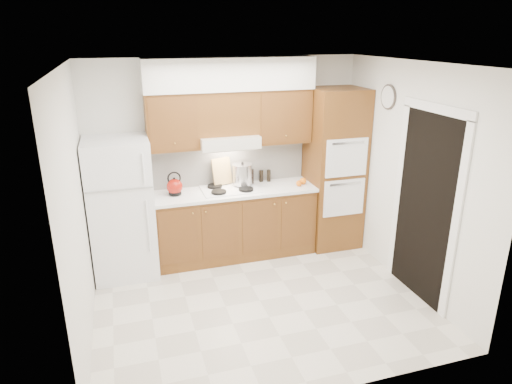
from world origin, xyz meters
TOP-DOWN VIEW (x-y plane):
  - floor at (0.00, 0.00)m, footprint 3.60×3.60m
  - ceiling at (0.00, 0.00)m, footprint 3.60×3.60m
  - wall_back at (0.00, 1.50)m, footprint 3.60×0.02m
  - wall_left at (-1.80, 0.00)m, footprint 0.02×3.00m
  - wall_right at (1.80, 0.00)m, footprint 0.02×3.00m
  - fridge at (-1.41, 1.14)m, footprint 0.75×0.72m
  - base_cabinets at (0.02, 1.20)m, footprint 2.11×0.60m
  - countertop at (0.03, 1.19)m, footprint 2.13×0.62m
  - backsplash at (0.02, 1.49)m, footprint 2.11×0.03m
  - oven_cabinet at (1.44, 1.18)m, footprint 0.70×0.65m
  - upper_cab_left at (-0.71, 1.33)m, footprint 0.63×0.33m
  - upper_cab_right at (0.72, 1.33)m, footprint 0.73×0.33m
  - range_hood at (-0.02, 1.27)m, footprint 0.75×0.45m
  - upper_cab_over_hood at (-0.02, 1.33)m, footprint 0.75×0.33m
  - soffit at (0.03, 1.32)m, footprint 2.13×0.36m
  - cooktop at (-0.02, 1.21)m, footprint 0.74×0.50m
  - doorway at (1.79, -0.35)m, footprint 0.02×0.90m
  - wall_clock at (1.79, 0.55)m, footprint 0.02×0.30m
  - kettle at (-0.74, 1.21)m, footprint 0.22×0.22m
  - cutting_board at (-0.09, 1.40)m, footprint 0.28×0.16m
  - stock_pot at (0.17, 1.30)m, footprint 0.29×0.29m
  - condiment_a at (0.30, 1.34)m, footprint 0.08×0.08m
  - condiment_b at (0.57, 1.39)m, footprint 0.06×0.06m
  - condiment_c at (0.47, 1.42)m, footprint 0.07×0.07m
  - orange_near at (0.97, 1.14)m, footprint 0.10×0.10m
  - orange_far at (0.88, 1.08)m, footprint 0.10×0.10m

SIDE VIEW (x-z plane):
  - floor at x=0.00m, z-range 0.00..0.00m
  - base_cabinets at x=0.02m, z-range 0.00..0.90m
  - fridge at x=-1.41m, z-range 0.00..1.72m
  - countertop at x=0.03m, z-range 0.90..0.94m
  - cooktop at x=-0.02m, z-range 0.94..0.95m
  - orange_far at x=0.88m, z-range 0.94..1.02m
  - orange_near at x=0.97m, z-range 0.94..1.03m
  - condiment_c at x=0.47m, z-range 0.94..1.10m
  - condiment_b at x=0.57m, z-range 0.94..1.10m
  - condiment_a at x=0.30m, z-range 0.94..1.15m
  - doorway at x=1.79m, z-range 0.00..2.10m
  - kettle at x=-0.74m, z-range 0.95..1.15m
  - oven_cabinet at x=1.44m, z-range 0.00..2.20m
  - stock_pot at x=0.17m, z-range 0.97..1.23m
  - cutting_board at x=-0.09m, z-range 0.96..1.32m
  - backsplash at x=0.02m, z-range 0.94..1.50m
  - wall_back at x=0.00m, z-range 0.00..2.60m
  - wall_left at x=-1.80m, z-range 0.00..2.60m
  - wall_right at x=1.80m, z-range 0.00..2.60m
  - range_hood at x=-0.02m, z-range 1.50..1.65m
  - upper_cab_left at x=-0.71m, z-range 1.50..2.20m
  - upper_cab_right at x=0.72m, z-range 1.50..2.20m
  - upper_cab_over_hood at x=-0.02m, z-range 1.65..2.20m
  - wall_clock at x=1.79m, z-range 2.00..2.30m
  - soffit at x=0.03m, z-range 2.20..2.60m
  - ceiling at x=0.00m, z-range 2.60..2.60m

